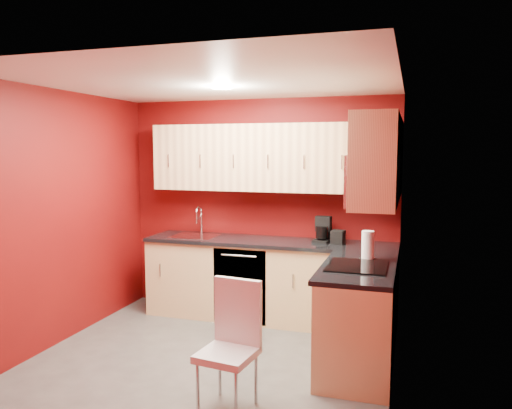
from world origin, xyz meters
The scene contains 21 objects.
floor centered at (0.00, 0.00, 0.00)m, with size 3.20×3.20×0.00m, color #53514E.
ceiling centered at (0.00, 0.00, 2.50)m, with size 3.20×3.20×0.00m, color white.
wall_back centered at (0.00, 1.50, 1.25)m, with size 3.20×3.20×0.00m, color #5F0909.
wall_front centered at (0.00, -1.50, 1.25)m, with size 3.20×3.20×0.00m, color #5F0909.
wall_left centered at (-1.60, 0.00, 1.25)m, with size 3.00×3.00×0.00m, color #5F0909.
wall_right centered at (1.60, 0.00, 1.25)m, with size 3.00×3.00×0.00m, color #5F0909.
base_cabinets_back centered at (0.20, 1.20, 0.43)m, with size 2.80×0.60×0.87m, color tan.
base_cabinets_right centered at (1.30, 0.25, 0.43)m, with size 0.60×1.30×0.87m, color tan.
countertop_back centered at (0.20, 1.19, 0.89)m, with size 2.80×0.63×0.04m, color black.
countertop_right centered at (1.29, 0.23, 0.89)m, with size 0.63×1.27×0.04m, color black.
upper_cabinets_back centered at (0.20, 1.32, 1.83)m, with size 2.80×0.35×0.75m, color #EABE84.
upper_cabinets_right centered at (1.42, 0.44, 1.89)m, with size 0.35×1.55×0.75m.
microwave centered at (1.39, 0.20, 1.66)m, with size 0.42×0.76×0.42m.
cooktop centered at (1.28, 0.20, 0.92)m, with size 0.50×0.55×0.01m, color black.
sink centered at (-0.70, 1.20, 0.94)m, with size 0.52×0.42×0.35m.
dishwasher_front centered at (-0.05, 0.91, 0.43)m, with size 0.60×0.02×0.82m, color black.
downlight centered at (0.00, 0.30, 2.48)m, with size 0.20×0.20×0.01m, color white.
coffee_maker centered at (0.78, 1.26, 1.05)m, with size 0.17×0.22×0.28m, color black, non-canonical shape.
napkin_holder centered at (0.96, 1.21, 0.98)m, with size 0.13×0.13×0.14m, color black, non-canonical shape.
paper_towel centered at (1.34, 0.52, 1.04)m, with size 0.15×0.15×0.26m, color white, non-canonical shape.
dining_chair centered at (0.46, -0.80, 0.47)m, with size 0.38×0.40×0.95m, color silver, non-canonical shape.
Camera 1 is at (1.72, -4.08, 1.91)m, focal length 35.00 mm.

